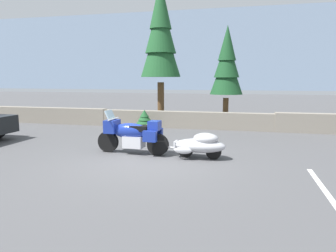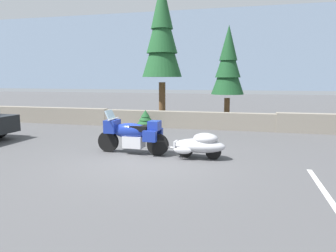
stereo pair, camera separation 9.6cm
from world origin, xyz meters
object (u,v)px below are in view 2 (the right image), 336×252
Objects in this scene: car_shaped_trailer at (200,145)px; pine_tree_tall at (162,34)px; touring_motorcycle at (132,134)px; pine_tree_secondary at (228,64)px.

pine_tree_tall is (-3.04, 7.17, 4.17)m from car_shaped_trailer.
touring_motorcycle reaches higher than car_shaped_trailer.
touring_motorcycle is 2.12m from car_shaped_trailer.
car_shaped_trailer is 8.83m from pine_tree_tall.
pine_tree_tall is 3.85m from pine_tree_secondary.
touring_motorcycle is 7.20m from pine_tree_secondary.
touring_motorcycle is at bearing -82.45° from pine_tree_tall.
touring_motorcycle is at bearing -111.48° from pine_tree_secondary.
touring_motorcycle is 1.04× the size of car_shaped_trailer.
car_shaped_trailer is 0.30× the size of pine_tree_tall.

